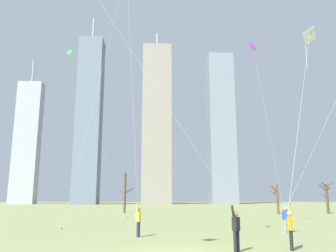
{
  "coord_description": "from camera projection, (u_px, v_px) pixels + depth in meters",
  "views": [
    {
      "loc": [
        -0.98,
        -13.87,
        2.15
      ],
      "look_at": [
        0.0,
        6.0,
        6.32
      ],
      "focal_mm": 36.95,
      "sensor_mm": 36.0,
      "label": 1
    }
  ],
  "objects": [
    {
      "name": "skyline_mid_tower_left",
      "position": [
        221.0,
        127.0,
        142.31
      ],
      "size": [
        10.34,
        10.04,
        61.62
      ],
      "color": "gray",
      "rests_on": "ground"
    },
    {
      "name": "bare_tree_right_of_center",
      "position": [
        125.0,
        192.0,
        52.49
      ],
      "size": [
        2.24,
        1.65,
        6.15
      ],
      "color": "#4C3828",
      "rests_on": "ground"
    },
    {
      "name": "skyline_wide_slab",
      "position": [
        157.0,
        122.0,
        134.86
      ],
      "size": [
        11.26,
        8.64,
        68.89
      ],
      "color": "gray",
      "rests_on": "ground"
    },
    {
      "name": "distant_kite_drifting_left_purple",
      "position": [
        257.0,
        68.0,
        28.2
      ],
      "size": [
        3.21,
        2.83,
        14.74
      ],
      "color": "purple",
      "rests_on": "ground"
    },
    {
      "name": "skyline_slender_spire",
      "position": [
        27.0,
        141.0,
        138.96
      ],
      "size": [
        9.55,
        5.55,
        58.99
      ],
      "color": "#9EA3AD",
      "rests_on": "ground"
    },
    {
      "name": "kite_flyer_foreground_left_red",
      "position": [
        324.0,
        133.0,
        22.17
      ],
      "size": [
        9.47,
        5.37,
        21.21
      ],
      "color": "gray",
      "rests_on": "ground"
    },
    {
      "name": "kite_flyer_far_back_white",
      "position": [
        298.0,
        152.0,
        17.92
      ],
      "size": [
        7.05,
        9.79,
        15.21
      ],
      "color": "black",
      "rests_on": "ground"
    },
    {
      "name": "skyline_tall_tower",
      "position": [
        89.0,
        119.0,
        132.62
      ],
      "size": [
        9.07,
        9.25,
        74.05
      ],
      "color": "slate",
      "rests_on": "ground"
    },
    {
      "name": "bare_tree_leftmost",
      "position": [
        327.0,
        197.0,
        50.08
      ],
      "size": [
        1.99,
        2.09,
        4.45
      ],
      "color": "#4C3828",
      "rests_on": "ground"
    },
    {
      "name": "kite_flyer_midfield_left_orange",
      "position": [
        135.0,
        146.0,
        18.8
      ],
      "size": [
        1.33,
        8.27,
        18.0
      ],
      "color": "#33384C",
      "rests_on": "ground"
    },
    {
      "name": "distant_kite_low_near_trees_green",
      "position": [
        75.0,
        69.0,
        42.46
      ],
      "size": [
        8.17,
        0.43,
        20.36
      ],
      "color": "green",
      "rests_on": "ground"
    },
    {
      "name": "kite_flyer_midfield_right_yellow",
      "position": [
        214.0,
        193.0,
        13.78
      ],
      "size": [
        8.29,
        5.77,
        12.19
      ],
      "color": "black",
      "rests_on": "ground"
    },
    {
      "name": "bare_tree_left_of_center",
      "position": [
        277.0,
        197.0,
        48.18
      ],
      "size": [
        1.45,
        2.07,
        4.23
      ],
      "color": "brown",
      "rests_on": "ground"
    }
  ]
}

